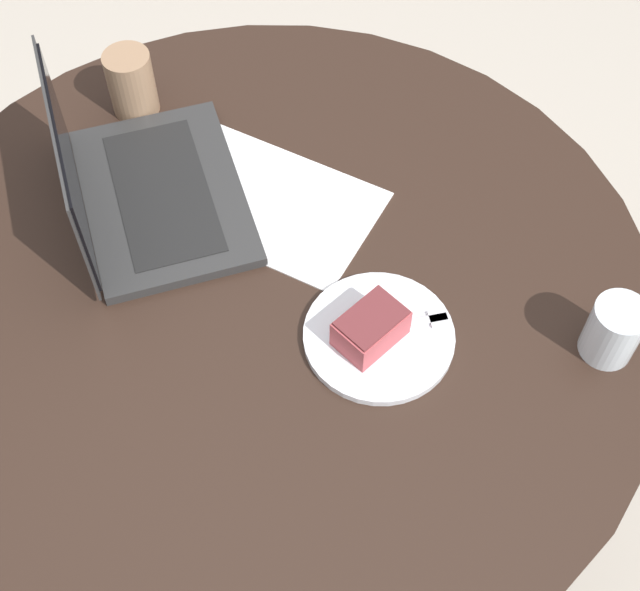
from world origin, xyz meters
TOP-DOWN VIEW (x-y plane):
  - ground_plane at (0.00, 0.00)m, footprint 12.00×12.00m
  - dining_table at (0.00, 0.00)m, footprint 1.17×1.17m
  - paper_document at (0.13, -0.11)m, footprint 0.43×0.30m
  - plate at (-0.19, -0.04)m, footprint 0.22×0.22m
  - cake_slice at (-0.18, -0.02)m, footprint 0.07×0.10m
  - fork at (-0.20, -0.07)m, footprint 0.12×0.15m
  - coffee_glass at (0.41, -0.13)m, footprint 0.08×0.08m
  - water_glass at (-0.44, -0.23)m, footprint 0.08×0.08m
  - laptop at (0.25, 0.01)m, footprint 0.43×0.40m

SIDE VIEW (x-z plane):
  - ground_plane at x=0.00m, z-range 0.00..0.00m
  - dining_table at x=0.00m, z-range 0.23..0.93m
  - paper_document at x=0.13m, z-range 0.70..0.71m
  - plate at x=-0.19m, z-range 0.70..0.72m
  - fork at x=-0.20m, z-range 0.72..0.72m
  - laptop at x=0.25m, z-range 0.63..0.85m
  - cake_slice at x=-0.18m, z-range 0.72..0.77m
  - water_glass at x=-0.44m, z-range 0.70..0.80m
  - coffee_glass at x=0.41m, z-range 0.70..0.82m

